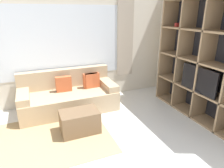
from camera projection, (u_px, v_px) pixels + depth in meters
The scene contains 6 objects.
wall_back at pixel (58, 46), 4.55m from camera, with size 6.67×0.11×2.70m.
wall_right at pixel (208, 51), 4.09m from camera, with size 0.07×4.49×2.70m, color beige.
area_rug at pixel (26, 144), 3.36m from camera, with size 2.84×1.65×0.01m, color tan.
shelving_unit at pixel (208, 63), 3.87m from camera, with size 0.43×2.45×2.36m.
couch_main at pixel (69, 96), 4.50m from camera, with size 2.08×0.94×0.86m.
ottoman at pixel (80, 122), 3.64m from camera, with size 0.69×0.45×0.42m.
Camera 1 is at (-0.61, -1.37, 2.10)m, focal length 32.00 mm.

